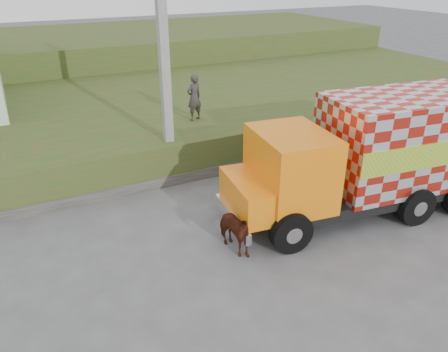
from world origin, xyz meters
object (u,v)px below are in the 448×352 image
utility_pole (165,68)px  pedestrian (194,98)px  cow (232,231)px  cargo_truck (372,155)px

utility_pole → pedestrian: size_ratio=4.36×
utility_pole → cow: 6.13m
utility_pole → cow: bearing=-90.9°
utility_pole → cargo_truck: utility_pole is taller
cow → pedestrian: (1.82, 6.80, 1.78)m
pedestrian → utility_pole: bearing=28.9°
cow → cargo_truck: bearing=-7.8°
cow → utility_pole: bearing=79.6°
cargo_truck → cow: (-4.89, -0.15, -1.25)m
pedestrian → cow: bearing=59.3°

